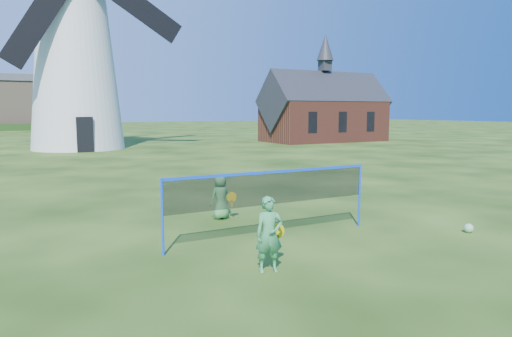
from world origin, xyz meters
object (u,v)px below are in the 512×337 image
Objects in this scene: player_girl at (269,234)px; player_boy at (221,197)px; play_ball at (469,228)px; badminton_net at (272,189)px; windmill at (75,54)px; chapel at (324,112)px.

player_boy is at bearing 93.19° from player_girl.
badminton_net is at bearing 158.50° from play_ball.
windmill is at bearing -98.83° from player_boy.
chapel is 36.41m from player_girl.
windmill is 17.10× the size of player_boy.
badminton_net is 3.71× the size of player_girl.
windmill is at bearing 103.95° from player_girl.
play_ball is at bearing 16.34° from player_girl.
badminton_net is 4.27× the size of player_boy.
badminton_net is at bearing 73.85° from player_girl.
windmill is 91.95× the size of play_ball.
windmill is 30.78m from player_girl.
player_girl is 5.50m from play_ball.
player_girl is (-0.81, -30.11, -6.33)m from windmill.
chapel is 32.64m from player_boy.
play_ball is (5.47, 0.08, -0.57)m from player_girl.
play_ball is at bearing -81.18° from windmill.
badminton_net reaches higher than play_ball.
windmill reaches higher than badminton_net.
player_boy is 6.14m from play_ball.
player_girl is (-1.11, -1.80, -0.46)m from badminton_net.
chapel is at bearing -3.96° from windmill.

